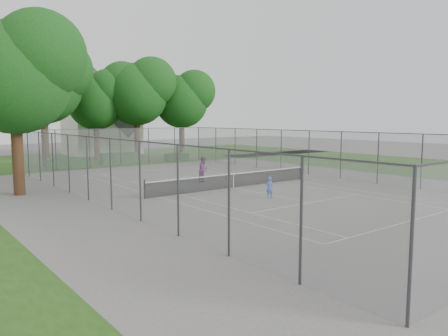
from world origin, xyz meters
TOP-DOWN VIEW (x-y plane):
  - ground at (0.00, 0.00)m, footprint 120.00×120.00m
  - grass_far at (0.00, 26.00)m, footprint 60.00×20.00m
  - grass_right at (22.00, 0.00)m, footprint 16.00×40.00m
  - court_markings at (0.00, 0.00)m, footprint 11.03×23.83m
  - tennis_net at (0.00, 0.00)m, footprint 12.87×0.10m
  - perimeter_fence at (0.00, 0.00)m, footprint 18.08×34.08m
  - tree_far_left at (-5.68, 20.72)m, footprint 8.21×7.49m
  - tree_far_midleft at (0.42, 23.58)m, footprint 6.73×6.15m
  - tree_far_midright at (4.25, 21.63)m, footprint 7.68×7.01m
  - tree_far_right at (9.63, 21.12)m, footprint 6.94×6.33m
  - tree_side_front at (-11.47, 5.62)m, footprint 7.39×6.75m
  - hedge_left at (-4.79, 17.82)m, footprint 3.68×1.10m
  - hedge_mid at (0.35, 18.24)m, footprint 3.61×1.03m
  - hedge_right at (6.90, 18.09)m, footprint 2.57×0.94m
  - house at (3.82, 30.62)m, footprint 8.22×6.37m
  - girl_player at (-0.76, -4.12)m, footprint 0.49×0.36m
  - woman_player at (-0.16, 3.10)m, footprint 1.07×0.96m

SIDE VIEW (x-z plane):
  - ground at x=0.00m, z-range 0.00..0.00m
  - grass_far at x=0.00m, z-range 0.00..0.00m
  - grass_right at x=22.00m, z-range 0.00..0.00m
  - court_markings at x=0.00m, z-range 0.00..0.01m
  - hedge_right at x=6.90m, z-range 0.00..0.77m
  - hedge_left at x=-4.79m, z-range 0.00..0.92m
  - tennis_net at x=0.00m, z-range -0.04..1.06m
  - hedge_mid at x=0.35m, z-range 0.00..1.14m
  - girl_player at x=-0.76m, z-range 0.00..1.22m
  - woman_player at x=-0.16m, z-range 0.00..1.83m
  - perimeter_fence at x=0.00m, z-range 0.05..3.57m
  - house at x=3.82m, z-range -1.00..9.24m
  - tree_far_midleft at x=0.42m, z-range 1.81..11.49m
  - tree_far_right at x=9.63m, z-range 1.86..11.84m
  - tree_side_front at x=-11.47m, z-range 1.99..12.62m
  - tree_far_midright at x=4.25m, z-range 2.07..13.11m
  - tree_far_left at x=-5.68m, z-range 2.21..14.01m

